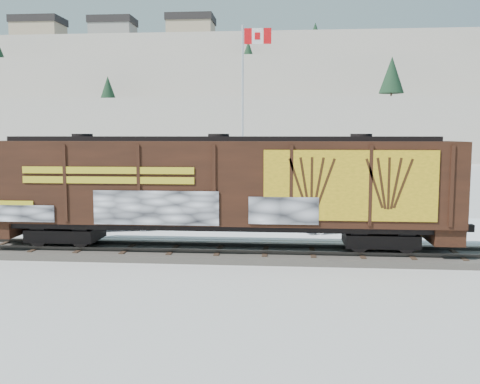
# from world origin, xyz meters

# --- Properties ---
(ground) EXTENTS (500.00, 500.00, 0.00)m
(ground) POSITION_xyz_m (0.00, 0.00, 0.00)
(ground) COLOR white
(ground) RESTS_ON ground
(rail_track) EXTENTS (50.00, 3.40, 0.43)m
(rail_track) POSITION_xyz_m (0.00, 0.00, 0.15)
(rail_track) COLOR #59544C
(rail_track) RESTS_ON ground
(parking_strip) EXTENTS (40.00, 8.00, 0.03)m
(parking_strip) POSITION_xyz_m (0.00, 7.50, 0.01)
(parking_strip) COLOR white
(parking_strip) RESTS_ON ground
(hillside) EXTENTS (360.00, 110.00, 93.00)m
(hillside) POSITION_xyz_m (-0.05, 139.79, 14.37)
(hillside) COLOR white
(hillside) RESTS_ON ground
(hopper_railcar) EXTENTS (19.94, 3.06, 4.74)m
(hopper_railcar) POSITION_xyz_m (-2.02, -0.01, 3.07)
(hopper_railcar) COLOR black
(hopper_railcar) RESTS_ON rail_track
(flagpole) EXTENTS (2.30, 0.90, 12.23)m
(flagpole) POSITION_xyz_m (-1.92, 12.38, 4.57)
(flagpole) COLOR silver
(flagpole) RESTS_ON ground
(car_silver) EXTENTS (5.20, 3.13, 1.66)m
(car_silver) POSITION_xyz_m (-8.56, 5.75, 0.86)
(car_silver) COLOR #A9ACB0
(car_silver) RESTS_ON parking_strip
(car_white) EXTENTS (4.58, 2.89, 1.43)m
(car_white) POSITION_xyz_m (3.67, 6.18, 0.74)
(car_white) COLOR silver
(car_white) RESTS_ON parking_strip
(car_dark) EXTENTS (5.01, 3.50, 1.35)m
(car_dark) POSITION_xyz_m (3.68, 7.24, 0.70)
(car_dark) COLOR black
(car_dark) RESTS_ON parking_strip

